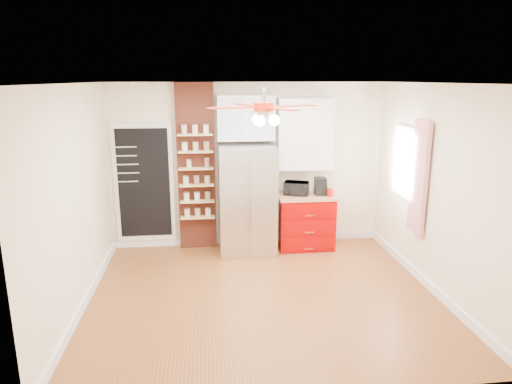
{
  "coord_description": "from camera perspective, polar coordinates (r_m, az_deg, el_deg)",
  "views": [
    {
      "loc": [
        -0.71,
        -5.41,
        2.76
      ],
      "look_at": [
        0.01,
        0.9,
        1.17
      ],
      "focal_mm": 32.0,
      "sensor_mm": 36.0,
      "label": 1
    }
  ],
  "objects": [
    {
      "name": "red_cabinet",
      "position": [
        7.64,
        6.15,
        -3.61
      ],
      "size": [
        0.94,
        0.64,
        0.9
      ],
      "color": "#9D0000",
      "rests_on": "floor"
    },
    {
      "name": "toaster_oven",
      "position": [
        7.48,
        5.06,
        0.47
      ],
      "size": [
        0.46,
        0.39,
        0.22
      ],
      "primitive_type": "imported",
      "rotation": [
        0.0,
        0.0,
        -0.37
      ],
      "color": "black",
      "rests_on": "red_cabinet"
    },
    {
      "name": "curtain",
      "position": [
        6.58,
        19.72,
        1.76
      ],
      "size": [
        0.06,
        0.4,
        1.55
      ],
      "primitive_type": "cube",
      "color": "red",
      "rests_on": "wall_right"
    },
    {
      "name": "fridge",
      "position": [
        7.32,
        -1.11,
        -0.85
      ],
      "size": [
        0.9,
        0.7,
        1.75
      ],
      "primitive_type": "cube",
      "color": "#B4B4B9",
      "rests_on": "floor"
    },
    {
      "name": "wall_right",
      "position": [
        6.33,
        21.58,
        0.2
      ],
      "size": [
        0.02,
        4.0,
        2.7
      ],
      "primitive_type": "cube",
      "color": "#F2E7C3",
      "rests_on": "floor"
    },
    {
      "name": "upper_glass_cabinet",
      "position": [
        7.29,
        -1.31,
        9.27
      ],
      "size": [
        0.9,
        0.35,
        0.7
      ],
      "primitive_type": "cube",
      "color": "white",
      "rests_on": "wall_back"
    },
    {
      "name": "wall_back",
      "position": [
        7.58,
        -1.02,
        3.34
      ],
      "size": [
        4.5,
        0.02,
        2.7
      ],
      "primitive_type": "cube",
      "color": "#F2E7C3",
      "rests_on": "floor"
    },
    {
      "name": "wall_front",
      "position": [
        3.76,
        4.94,
        -7.98
      ],
      "size": [
        4.5,
        0.02,
        2.7
      ],
      "primitive_type": "cube",
      "color": "#F2E7C3",
      "rests_on": "floor"
    },
    {
      "name": "canister_right",
      "position": [
        7.61,
        8.92,
        0.27
      ],
      "size": [
        0.15,
        0.15,
        0.13
      ],
      "primitive_type": "cylinder",
      "rotation": [
        0.0,
        0.0,
        0.42
      ],
      "color": "#AA1509",
      "rests_on": "red_cabinet"
    },
    {
      "name": "pantry_jar_oats",
      "position": [
        7.33,
        -8.39,
        3.5
      ],
      "size": [
        0.1,
        0.1,
        0.12
      ],
      "primitive_type": "cylinder",
      "rotation": [
        0.0,
        0.0,
        -0.27
      ],
      "color": "beige",
      "rests_on": "brick_pillar"
    },
    {
      "name": "chalkboard",
      "position": [
        7.62,
        -13.81,
        1.08
      ],
      "size": [
        0.95,
        0.05,
        1.95
      ],
      "color": "white",
      "rests_on": "wall_back"
    },
    {
      "name": "wall_left",
      "position": [
        5.8,
        -21.68,
        -1.01
      ],
      "size": [
        0.02,
        4.0,
        2.7
      ],
      "primitive_type": "cube",
      "color": "#F2E7C3",
      "rests_on": "floor"
    },
    {
      "name": "upper_shelf_unit",
      "position": [
        7.5,
        6.15,
        7.21
      ],
      "size": [
        0.9,
        0.3,
        1.15
      ],
      "primitive_type": "cube",
      "color": "white",
      "rests_on": "wall_back"
    },
    {
      "name": "ceiling_fan",
      "position": [
        5.47,
        0.99,
        10.55
      ],
      "size": [
        1.4,
        1.4,
        0.44
      ],
      "color": "silver",
      "rests_on": "ceiling"
    },
    {
      "name": "pantry_jar_beans",
      "position": [
        7.3,
        -6.17,
        3.6
      ],
      "size": [
        0.1,
        0.1,
        0.14
      ],
      "primitive_type": "cylinder",
      "rotation": [
        0.0,
        0.0,
        -0.22
      ],
      "color": "#8E6648",
      "rests_on": "brick_pillar"
    },
    {
      "name": "brick_pillar",
      "position": [
        7.47,
        -7.47,
        3.07
      ],
      "size": [
        0.6,
        0.16,
        2.7
      ],
      "primitive_type": "cube",
      "color": "brown",
      "rests_on": "floor"
    },
    {
      "name": "canister_left",
      "position": [
        7.46,
        9.25,
        -0.02
      ],
      "size": [
        0.13,
        0.13,
        0.14
      ],
      "primitive_type": "cylinder",
      "rotation": [
        0.0,
        0.0,
        -0.3
      ],
      "color": "red",
      "rests_on": "red_cabinet"
    },
    {
      "name": "ceiling",
      "position": [
        5.46,
        1.0,
        13.45
      ],
      "size": [
        4.5,
        4.5,
        0.0
      ],
      "primitive_type": "plane",
      "color": "white",
      "rests_on": "wall_back"
    },
    {
      "name": "coffee_maker",
      "position": [
        7.51,
        8.03,
        0.72
      ],
      "size": [
        0.18,
        0.22,
        0.28
      ],
      "primitive_type": "cube",
      "rotation": [
        0.0,
        0.0,
        -0.04
      ],
      "color": "black",
      "rests_on": "red_cabinet"
    },
    {
      "name": "floor",
      "position": [
        6.12,
        0.89,
        -12.74
      ],
      "size": [
        4.5,
        4.5,
        0.0
      ],
      "primitive_type": "plane",
      "color": "brown",
      "rests_on": "ground"
    },
    {
      "name": "window",
      "position": [
        7.07,
        18.22,
        3.51
      ],
      "size": [
        0.04,
        0.75,
        1.05
      ],
      "primitive_type": "cube",
      "color": "white",
      "rests_on": "wall_right"
    }
  ]
}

